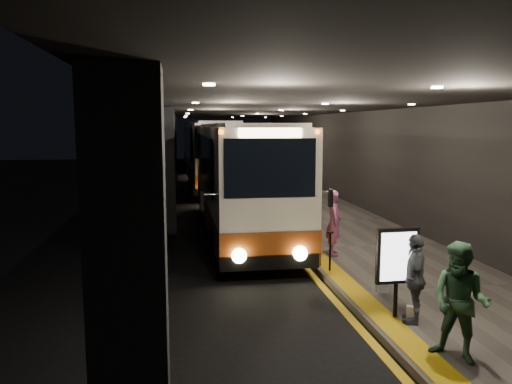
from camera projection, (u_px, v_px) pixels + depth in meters
ground at (216, 265)px, 13.67m from camera, size 90.00×90.00×0.00m
lane_line_white at (157, 229)px, 18.30m from camera, size 0.12×50.00×0.01m
kerb_stripe_yellow at (269, 226)px, 18.92m from camera, size 0.18×50.00×0.01m
sidewalk at (330, 222)px, 19.27m from camera, size 4.50×50.00×0.15m
tactile_strip at (282, 222)px, 18.98m from camera, size 0.50×50.00×0.01m
terminal_wall at (387, 146)px, 19.22m from camera, size 0.10×50.00×6.00m
support_columns at (163, 172)px, 17.07m from camera, size 0.80×24.80×4.40m
canopy at (273, 103)px, 18.33m from camera, size 9.00×50.00×0.40m
coach_main at (240, 182)px, 17.56m from camera, size 2.56×12.07×3.75m
coach_second at (211, 157)px, 30.20m from camera, size 2.91×12.49×3.91m
coach_third at (200, 147)px, 44.71m from camera, size 2.68×12.27×3.85m
passenger_boarding at (334, 222)px, 14.10m from camera, size 0.57×0.75×1.84m
passenger_waiting_green at (460, 302)px, 7.69m from camera, size 1.02×1.06×1.88m
passenger_waiting_grey at (415, 278)px, 9.22m from camera, size 0.87×1.11×1.68m
bag_polka at (382, 285)px, 10.96m from camera, size 0.28×0.13×0.33m
bag_plain at (413, 313)px, 9.37m from camera, size 0.26×0.21×0.28m
info_sign at (397, 258)px, 9.39m from camera, size 0.83×0.15×1.74m
stanchion_post at (330, 252)px, 12.51m from camera, size 0.05×0.05×1.00m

